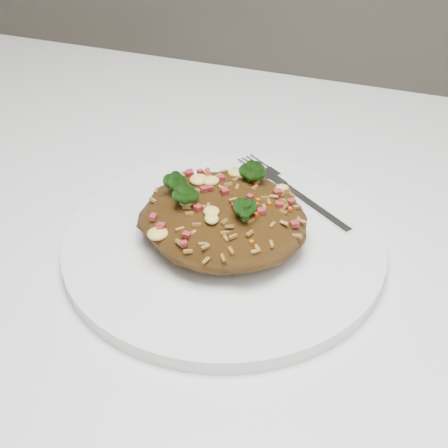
{
  "coord_description": "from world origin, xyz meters",
  "views": [
    {
      "loc": [
        0.08,
        -0.42,
        1.13
      ],
      "look_at": [
        -0.07,
        0.0,
        0.78
      ],
      "focal_mm": 50.0,
      "sensor_mm": 36.0,
      "label": 1
    }
  ],
  "objects": [
    {
      "name": "dining_table",
      "position": [
        0.0,
        0.0,
        0.66
      ],
      "size": [
        1.2,
        0.8,
        0.75
      ],
      "color": "white",
      "rests_on": "ground"
    },
    {
      "name": "plate",
      "position": [
        -0.07,
        0.0,
        0.76
      ],
      "size": [
        0.3,
        0.3,
        0.01
      ],
      "primitive_type": "cylinder",
      "color": "white",
      "rests_on": "dining_table"
    },
    {
      "name": "fried_rice",
      "position": [
        -0.07,
        0.01,
        0.79
      ],
      "size": [
        0.15,
        0.14,
        0.06
      ],
      "color": "brown",
      "rests_on": "plate"
    },
    {
      "name": "fork",
      "position": [
        -0.02,
        0.09,
        0.77
      ],
      "size": [
        0.14,
        0.11,
        0.0
      ],
      "rotation": [
        0.0,
        0.0,
        -0.62
      ],
      "color": "silver",
      "rests_on": "plate"
    }
  ]
}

